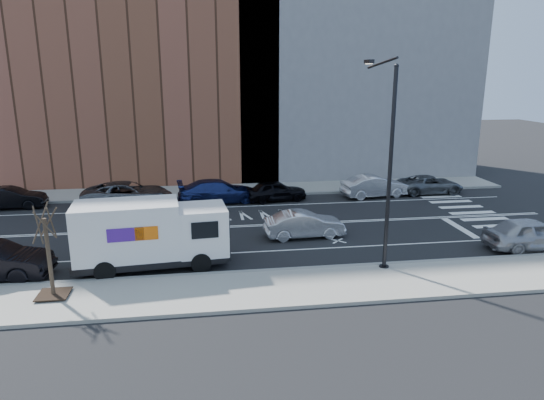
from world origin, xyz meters
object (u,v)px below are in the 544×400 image
object	(u,v)px
driving_sedan	(304,224)
fedex_van	(150,233)
near_parked_front	(532,234)
far_parked_b	(11,198)

from	to	relation	value
driving_sedan	fedex_van	bearing A→B (deg)	109.11
fedex_van	driving_sedan	bearing A→B (deg)	17.25
driving_sedan	near_parked_front	size ratio (longest dim) A/B	0.91
fedex_van	far_parked_b	distance (m)	15.44
fedex_van	near_parked_front	xyz separation A→B (m)	(18.80, -0.25, -0.83)
fedex_van	far_parked_b	size ratio (longest dim) A/B	1.63
far_parked_b	driving_sedan	bearing A→B (deg)	-117.68
near_parked_front	far_parked_b	bearing A→B (deg)	66.97
fedex_van	near_parked_front	size ratio (longest dim) A/B	1.48
far_parked_b	driving_sedan	world-z (taller)	driving_sedan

